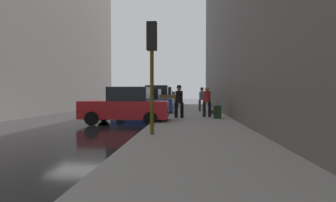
{
  "coord_description": "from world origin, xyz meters",
  "views": [
    {
      "loc": [
        5.61,
        -12.96,
        1.46
      ],
      "look_at": [
        4.2,
        6.98,
        0.91
      ],
      "focal_mm": 28.0,
      "sensor_mm": 36.0,
      "label": 1
    }
  ],
  "objects_px": {
    "parked_bronze_suv": "(155,98)",
    "pedestrian_with_beanie": "(202,98)",
    "parked_blue_sedan": "(144,102)",
    "pedestrian_with_fedora": "(179,100)",
    "parked_black_suv": "(161,97)",
    "duffel_bag": "(212,112)",
    "parked_gray_coupe": "(168,97)",
    "rolling_suitcase": "(217,112)",
    "pedestrian_in_red_jacket": "(207,100)",
    "fire_hydrant": "(171,107)",
    "parked_red_hatchback": "(126,106)",
    "parked_silver_sedan": "(165,98)",
    "traffic_light": "(152,53)"
  },
  "relations": [
    {
      "from": "parked_blue_sedan",
      "to": "pedestrian_with_fedora",
      "type": "distance_m",
      "value": 4.64
    },
    {
      "from": "parked_black_suv",
      "to": "fire_hydrant",
      "type": "xyz_separation_m",
      "value": [
        1.8,
        -11.45,
        -0.54
      ]
    },
    {
      "from": "pedestrian_with_fedora",
      "to": "duffel_bag",
      "type": "relative_size",
      "value": 4.04
    },
    {
      "from": "parked_bronze_suv",
      "to": "pedestrian_with_fedora",
      "type": "bearing_deg",
      "value": -76.32
    },
    {
      "from": "traffic_light",
      "to": "pedestrian_in_red_jacket",
      "type": "xyz_separation_m",
      "value": [
        2.26,
        6.52,
        -1.65
      ]
    },
    {
      "from": "parked_bronze_suv",
      "to": "duffel_bag",
      "type": "height_order",
      "value": "parked_bronze_suv"
    },
    {
      "from": "parked_bronze_suv",
      "to": "parked_silver_sedan",
      "type": "relative_size",
      "value": 1.09
    },
    {
      "from": "parked_bronze_suv",
      "to": "pedestrian_with_beanie",
      "type": "distance_m",
      "value": 6.61
    },
    {
      "from": "fire_hydrant",
      "to": "pedestrian_with_beanie",
      "type": "distance_m",
      "value": 2.41
    },
    {
      "from": "parked_blue_sedan",
      "to": "pedestrian_with_fedora",
      "type": "relative_size",
      "value": 2.39
    },
    {
      "from": "parked_silver_sedan",
      "to": "pedestrian_with_beanie",
      "type": "xyz_separation_m",
      "value": [
        4.11,
        -16.85,
        0.29
      ]
    },
    {
      "from": "rolling_suitcase",
      "to": "duffel_bag",
      "type": "height_order",
      "value": "rolling_suitcase"
    },
    {
      "from": "parked_bronze_suv",
      "to": "parked_gray_coupe",
      "type": "height_order",
      "value": "parked_bronze_suv"
    },
    {
      "from": "parked_gray_coupe",
      "to": "parked_silver_sedan",
      "type": "bearing_deg",
      "value": -90.0
    },
    {
      "from": "traffic_light",
      "to": "pedestrian_with_beanie",
      "type": "relative_size",
      "value": 2.03
    },
    {
      "from": "parked_black_suv",
      "to": "parked_blue_sedan",
      "type": "bearing_deg",
      "value": -90.0
    },
    {
      "from": "parked_bronze_suv",
      "to": "parked_silver_sedan",
      "type": "distance_m",
      "value": 11.68
    },
    {
      "from": "fire_hydrant",
      "to": "traffic_light",
      "type": "xyz_separation_m",
      "value": [
        0.05,
        -11.05,
        2.26
      ]
    },
    {
      "from": "parked_blue_sedan",
      "to": "parked_bronze_suv",
      "type": "distance_m",
      "value": 6.65
    },
    {
      "from": "parked_blue_sedan",
      "to": "parked_gray_coupe",
      "type": "height_order",
      "value": "same"
    },
    {
      "from": "parked_gray_coupe",
      "to": "pedestrian_with_fedora",
      "type": "xyz_separation_m",
      "value": [
        2.56,
        -28.4,
        0.29
      ]
    },
    {
      "from": "parked_gray_coupe",
      "to": "rolling_suitcase",
      "type": "distance_m",
      "value": 28.93
    },
    {
      "from": "pedestrian_in_red_jacket",
      "to": "traffic_light",
      "type": "bearing_deg",
      "value": -109.14
    },
    {
      "from": "parked_black_suv",
      "to": "parked_gray_coupe",
      "type": "xyz_separation_m",
      "value": [
        0.0,
        11.83,
        -0.18
      ]
    },
    {
      "from": "parked_bronze_suv",
      "to": "parked_silver_sedan",
      "type": "bearing_deg",
      "value": 90.0
    },
    {
      "from": "rolling_suitcase",
      "to": "pedestrian_in_red_jacket",
      "type": "bearing_deg",
      "value": 123.75
    },
    {
      "from": "parked_blue_sedan",
      "to": "parked_gray_coupe",
      "type": "distance_m",
      "value": 24.54
    },
    {
      "from": "parked_silver_sedan",
      "to": "pedestrian_with_beanie",
      "type": "distance_m",
      "value": 17.34
    },
    {
      "from": "pedestrian_with_fedora",
      "to": "duffel_bag",
      "type": "xyz_separation_m",
      "value": [
        2.02,
        2.73,
        -0.85
      ]
    },
    {
      "from": "parked_red_hatchback",
      "to": "pedestrian_with_fedora",
      "type": "bearing_deg",
      "value": 31.87
    },
    {
      "from": "traffic_light",
      "to": "pedestrian_with_beanie",
      "type": "xyz_separation_m",
      "value": [
        2.26,
        11.28,
        -1.62
      ]
    },
    {
      "from": "parked_silver_sedan",
      "to": "duffel_bag",
      "type": "relative_size",
      "value": 9.67
    },
    {
      "from": "fire_hydrant",
      "to": "pedestrian_with_beanie",
      "type": "height_order",
      "value": "pedestrian_with_beanie"
    },
    {
      "from": "parked_silver_sedan",
      "to": "pedestrian_with_fedora",
      "type": "relative_size",
      "value": 2.4
    },
    {
      "from": "parked_bronze_suv",
      "to": "pedestrian_with_beanie",
      "type": "height_order",
      "value": "parked_bronze_suv"
    },
    {
      "from": "duffel_bag",
      "to": "parked_gray_coupe",
      "type": "bearing_deg",
      "value": 100.11
    },
    {
      "from": "parked_blue_sedan",
      "to": "pedestrian_with_fedora",
      "type": "height_order",
      "value": "pedestrian_with_fedora"
    },
    {
      "from": "fire_hydrant",
      "to": "duffel_bag",
      "type": "distance_m",
      "value": 3.67
    },
    {
      "from": "parked_red_hatchback",
      "to": "parked_blue_sedan",
      "type": "height_order",
      "value": "same"
    },
    {
      "from": "parked_bronze_suv",
      "to": "pedestrian_with_beanie",
      "type": "xyz_separation_m",
      "value": [
        4.11,
        -5.17,
        0.1
      ]
    },
    {
      "from": "parked_blue_sedan",
      "to": "duffel_bag",
      "type": "relative_size",
      "value": 9.66
    },
    {
      "from": "parked_bronze_suv",
      "to": "duffel_bag",
      "type": "relative_size",
      "value": 10.54
    },
    {
      "from": "parked_gray_coupe",
      "to": "pedestrian_in_red_jacket",
      "type": "distance_m",
      "value": 28.12
    },
    {
      "from": "parked_bronze_suv",
      "to": "pedestrian_with_beanie",
      "type": "bearing_deg",
      "value": -51.5
    },
    {
      "from": "parked_blue_sedan",
      "to": "parked_silver_sedan",
      "type": "xyz_separation_m",
      "value": [
        -0.0,
        18.33,
        0.0
      ]
    },
    {
      "from": "traffic_light",
      "to": "duffel_bag",
      "type": "xyz_separation_m",
      "value": [
        2.72,
        8.66,
        -2.47
      ]
    },
    {
      "from": "pedestrian_in_red_jacket",
      "to": "parked_silver_sedan",
      "type": "bearing_deg",
      "value": 100.79
    },
    {
      "from": "parked_red_hatchback",
      "to": "parked_black_suv",
      "type": "bearing_deg",
      "value": 90.0
    },
    {
      "from": "parked_black_suv",
      "to": "pedestrian_with_fedora",
      "type": "bearing_deg",
      "value": -81.22
    },
    {
      "from": "parked_silver_sedan",
      "to": "fire_hydrant",
      "type": "relative_size",
      "value": 6.05
    }
  ]
}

